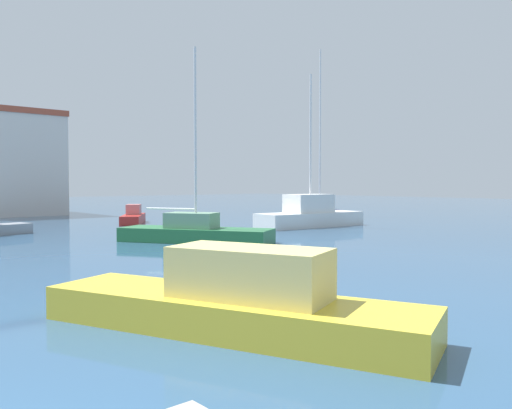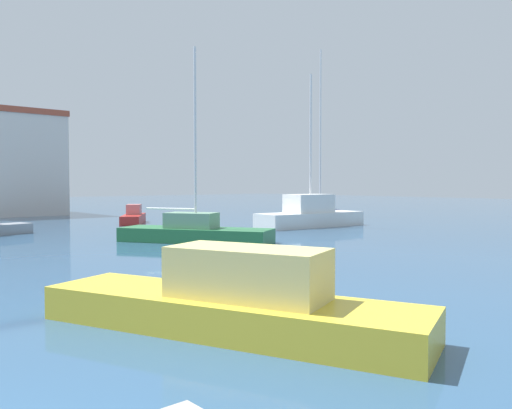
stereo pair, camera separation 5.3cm
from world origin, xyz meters
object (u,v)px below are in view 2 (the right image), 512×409
at_px(sailboat_white_near_pier, 310,215).
at_px(sailboat_navy_outer_mooring, 319,209).
at_px(motorboat_red_far_right, 133,217).
at_px(motorboat_yellow_distant_east, 233,303).
at_px(sailboat_green_behind_lamppost, 195,231).

distance_m(sailboat_white_near_pier, sailboat_navy_outer_mooring, 11.36).
xyz_separation_m(sailboat_white_near_pier, motorboat_red_far_right, (-7.12, 10.12, -0.35)).
distance_m(motorboat_yellow_distant_east, sailboat_navy_outer_mooring, 35.54).
height_order(sailboat_green_behind_lamppost, motorboat_yellow_distant_east, sailboat_green_behind_lamppost).
height_order(sailboat_white_near_pier, motorboat_red_far_right, sailboat_white_near_pier).
relative_size(sailboat_green_behind_lamppost, motorboat_red_far_right, 2.04).
relative_size(sailboat_white_near_pier, motorboat_yellow_distant_east, 1.26).
relative_size(motorboat_red_far_right, sailboat_navy_outer_mooring, 0.32).
height_order(sailboat_white_near_pier, motorboat_yellow_distant_east, sailboat_white_near_pier).
height_order(motorboat_red_far_right, sailboat_navy_outer_mooring, sailboat_navy_outer_mooring).
height_order(motorboat_yellow_distant_east, motorboat_red_far_right, motorboat_yellow_distant_east).
bearing_deg(motorboat_yellow_distant_east, sailboat_white_near_pier, 39.27).
relative_size(sailboat_white_near_pier, motorboat_red_far_right, 2.17).
height_order(sailboat_white_near_pier, sailboat_navy_outer_mooring, sailboat_navy_outer_mooring).
xyz_separation_m(sailboat_green_behind_lamppost, motorboat_red_far_right, (3.52, 12.54, -0.08)).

